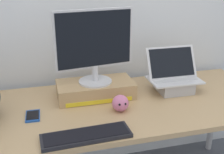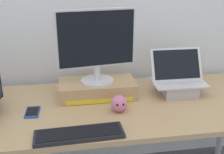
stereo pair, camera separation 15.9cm
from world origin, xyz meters
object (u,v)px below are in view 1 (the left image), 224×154
object	(u,v)px
toner_box_yellow	(95,89)
cell_phone	(33,116)
open_laptop	(174,81)
plush_toy	(120,103)
desktop_monitor	(95,45)
external_keyboard	(86,136)

from	to	relation	value
toner_box_yellow	cell_phone	bearing A→B (deg)	-156.02
open_laptop	plush_toy	distance (m)	0.47
desktop_monitor	external_keyboard	size ratio (longest dim) A/B	1.09
external_keyboard	cell_phone	xyz separation A→B (m)	(-0.26, 0.29, -0.01)
open_laptop	plush_toy	size ratio (longest dim) A/B	3.54
toner_box_yellow	cell_phone	size ratio (longest dim) A/B	3.59
toner_box_yellow	plush_toy	world-z (taller)	toner_box_yellow
desktop_monitor	cell_phone	world-z (taller)	desktop_monitor
cell_phone	plush_toy	bearing A→B (deg)	-4.80
desktop_monitor	plush_toy	bearing A→B (deg)	-74.98
external_keyboard	plush_toy	xyz separation A→B (m)	(0.24, 0.23, 0.04)
toner_box_yellow	plush_toy	bearing A→B (deg)	-67.05
desktop_monitor	external_keyboard	bearing A→B (deg)	-115.32
cell_phone	plush_toy	world-z (taller)	plush_toy
open_laptop	cell_phone	size ratio (longest dim) A/B	2.54
open_laptop	external_keyboard	xyz separation A→B (m)	(-0.68, -0.42, -0.05)
external_keyboard	cell_phone	distance (m)	0.38
desktop_monitor	cell_phone	bearing A→B (deg)	-164.14
toner_box_yellow	plush_toy	size ratio (longest dim) A/B	4.99
open_laptop	plush_toy	world-z (taller)	open_laptop
external_keyboard	plush_toy	world-z (taller)	plush_toy
toner_box_yellow	open_laptop	bearing A→B (deg)	-4.61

